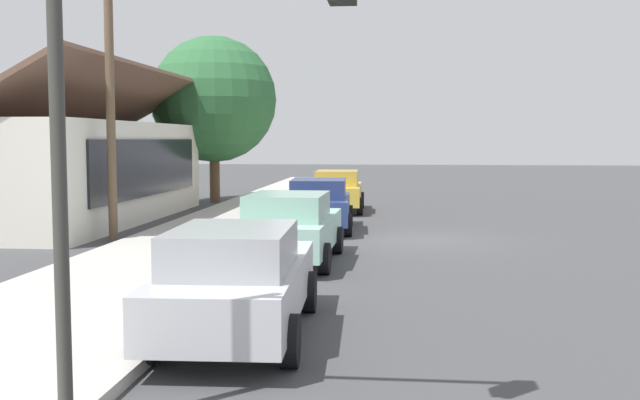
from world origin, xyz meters
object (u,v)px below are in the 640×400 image
fire_hydrant_red (287,206)px  car_silver (237,280)px  car_seafoam (290,227)px  car_navy (319,204)px  car_mustard (338,191)px  shade_tree (214,100)px  traffic_light_main (169,59)px  utility_pole_wooden (110,96)px

fire_hydrant_red → car_silver: bearing=-174.3°
car_seafoam → car_navy: bearing=0.6°
car_mustard → shade_tree: shade_tree is taller
fire_hydrant_red → car_navy: bearing=-153.0°
car_seafoam → shade_tree: bearing=20.8°
car_seafoam → car_mustard: size_ratio=1.04×
car_navy → car_mustard: bearing=-3.8°
traffic_light_main → fire_hydrant_red: size_ratio=7.32×
car_navy → car_mustard: same height
utility_pole_wooden → fire_hydrant_red: utility_pole_wooden is taller
car_navy → fire_hydrant_red: bearing=24.0°
car_silver → car_navy: bearing=-1.7°
traffic_light_main → fire_hydrant_red: traffic_light_main is taller
shade_tree → utility_pole_wooden: utility_pole_wooden is taller
shade_tree → car_silver: bearing=-165.3°
car_navy → traffic_light_main: bearing=178.1°
car_seafoam → utility_pole_wooden: size_ratio=0.61×
fire_hydrant_red → car_seafoam: bearing=-171.2°
car_mustard → shade_tree: 7.70m
car_navy → utility_pole_wooden: size_ratio=0.60×
shade_tree → fire_hydrant_red: bearing=-148.5°
fire_hydrant_red → shade_tree: bearing=31.5°
car_silver → fire_hydrant_red: 14.89m
car_mustard → utility_pole_wooden: 10.76m
car_seafoam → shade_tree: (15.50, 5.57, 3.67)m
car_silver → traffic_light_main: traffic_light_main is taller
car_silver → shade_tree: size_ratio=0.66×
car_navy → car_mustard: size_ratio=1.02×
car_mustard → car_seafoam: bearing=177.7°
car_silver → traffic_light_main: size_ratio=0.92×
car_mustard → traffic_light_main: (-21.66, -0.20, 2.68)m
car_seafoam → fire_hydrant_red: (8.59, 1.33, -0.32)m
traffic_light_main → car_seafoam: bearing=1.9°
shade_tree → utility_pole_wooden: size_ratio=0.96×
car_mustard → fire_hydrant_red: 3.58m
car_navy → utility_pole_wooden: (-2.78, 5.37, 3.11)m
car_navy → shade_tree: bearing=27.3°
car_mustard → car_silver: bearing=178.4°
car_silver → car_mustard: same height
car_silver → utility_pole_wooden: utility_pole_wooden is taller
shade_tree → utility_pole_wooden: (-12.39, -0.24, -0.56)m
car_silver → utility_pole_wooden: bearing=28.2°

